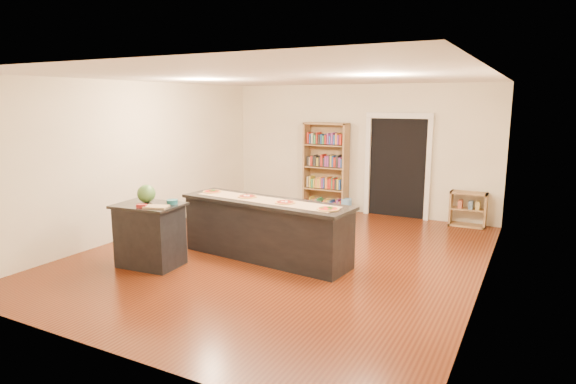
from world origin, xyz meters
The scene contains 16 objects.
room centered at (0.00, 0.00, 1.40)m, with size 6.00×7.00×2.80m.
doorway centered at (0.90, 3.46, 1.20)m, with size 1.40×0.09×2.21m.
kitchen_island centered at (-0.15, -0.27, 0.47)m, with size 2.84×0.77×0.94m.
side_counter centered at (-1.51, -1.36, 0.48)m, with size 0.96×0.70×0.95m.
bookshelf centered at (-0.67, 3.27, 0.99)m, with size 0.99×0.35×1.98m, color #9A764A.
low_shelf centered at (2.38, 3.30, 0.35)m, with size 0.69×0.30×0.69m, color #9A764A.
waste_bin centered at (-0.12, 3.17, 0.17)m, with size 0.23×0.23×0.34m, color #629CDB.
kraft_paper centered at (-0.15, -0.27, 0.94)m, with size 2.46×0.44×0.00m, color #A57C55.
watermelon centered at (-1.61, -1.29, 1.08)m, with size 0.27×0.27×0.27m, color #144214.
cutting_board centered at (-1.24, -1.48, 0.96)m, with size 0.33×0.22×0.02m, color tan.
package_red centered at (-1.43, -1.58, 0.97)m, with size 0.13×0.09×0.05m, color maroon.
package_teal centered at (-1.21, -1.19, 0.98)m, with size 0.17×0.17×0.06m, color #195966.
pizza_a centered at (-1.27, -0.12, 0.95)m, with size 0.31×0.31×0.02m.
pizza_b centered at (-0.52, -0.20, 0.95)m, with size 0.33×0.33×0.02m.
pizza_c centered at (0.22, -0.32, 0.95)m, with size 0.30×0.30×0.02m.
pizza_d centered at (0.97, -0.43, 0.95)m, with size 0.31×0.31×0.02m.
Camera 1 is at (3.56, -6.54, 2.44)m, focal length 30.00 mm.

